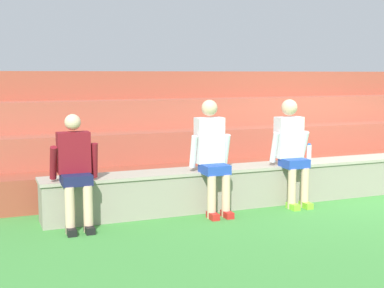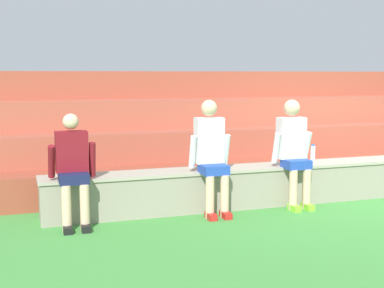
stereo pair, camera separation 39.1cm
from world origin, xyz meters
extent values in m
plane|color=#428E3D|center=(0.00, 0.00, 0.00)|extent=(80.00, 80.00, 0.00)
cube|color=gray|center=(0.00, 0.23, 0.27)|extent=(9.57, 0.46, 0.55)
cube|color=#ABA28E|center=(0.00, 0.23, 0.53)|extent=(9.61, 0.50, 0.04)
cube|color=#9B4430|center=(0.00, 1.04, 0.23)|extent=(11.65, 0.58, 0.47)
cube|color=#A6503B|center=(0.00, 1.63, 0.47)|extent=(11.65, 0.58, 0.93)
cube|color=#A9523E|center=(0.00, 2.21, 0.70)|extent=(11.65, 0.58, 1.40)
cube|color=#A04A35|center=(0.00, 2.79, 0.93)|extent=(11.65, 0.58, 1.86)
cylinder|color=beige|center=(-4.50, -0.24, 0.27)|extent=(0.11, 0.11, 0.55)
cylinder|color=beige|center=(-4.29, -0.24, 0.27)|extent=(0.11, 0.11, 0.55)
cube|color=black|center=(-4.50, -0.28, 0.04)|extent=(0.10, 0.22, 0.08)
cube|color=black|center=(-4.29, -0.28, 0.04)|extent=(0.10, 0.22, 0.08)
cube|color=#191E47|center=(-4.40, -0.09, 0.60)|extent=(0.34, 0.35, 0.12)
cube|color=maroon|center=(-4.40, 0.04, 0.90)|extent=(0.38, 0.20, 0.48)
sphere|color=beige|center=(-4.40, 0.04, 1.26)|extent=(0.19, 0.19, 0.19)
cylinder|color=maroon|center=(-4.64, 0.02, 0.79)|extent=(0.08, 0.23, 0.42)
cylinder|color=maroon|center=(-4.16, 0.02, 0.79)|extent=(0.08, 0.14, 0.43)
cylinder|color=beige|center=(-2.74, -0.23, 0.27)|extent=(0.11, 0.11, 0.55)
cylinder|color=beige|center=(-2.54, -0.23, 0.27)|extent=(0.11, 0.11, 0.55)
cube|color=red|center=(-2.74, -0.27, 0.04)|extent=(0.10, 0.22, 0.08)
cube|color=red|center=(-2.54, -0.27, 0.04)|extent=(0.10, 0.22, 0.08)
cube|color=#2347B2|center=(-2.64, -0.09, 0.60)|extent=(0.33, 0.34, 0.12)
cube|color=white|center=(-2.64, 0.08, 0.96)|extent=(0.36, 0.20, 0.60)
sphere|color=beige|center=(-2.64, 0.08, 1.38)|extent=(0.21, 0.21, 0.21)
cylinder|color=white|center=(-2.87, 0.06, 0.82)|extent=(0.08, 0.17, 0.43)
cylinder|color=white|center=(-2.40, 0.06, 0.82)|extent=(0.08, 0.18, 0.43)
cylinder|color=beige|center=(-1.53, -0.19, 0.27)|extent=(0.11, 0.11, 0.55)
cylinder|color=beige|center=(-1.33, -0.19, 0.27)|extent=(0.11, 0.11, 0.55)
cube|color=#8CD833|center=(-1.53, -0.23, 0.04)|extent=(0.10, 0.22, 0.08)
cube|color=#8CD833|center=(-1.33, -0.23, 0.04)|extent=(0.10, 0.22, 0.08)
cube|color=#2347B2|center=(-1.43, -0.07, 0.60)|extent=(0.34, 0.30, 0.12)
cube|color=white|center=(-1.43, 0.09, 0.94)|extent=(0.37, 0.20, 0.57)
sphere|color=beige|center=(-1.43, 0.09, 1.36)|extent=(0.22, 0.22, 0.22)
cylinder|color=white|center=(-1.67, 0.07, 0.81)|extent=(0.08, 0.17, 0.43)
cylinder|color=white|center=(-1.19, 0.07, 0.81)|extent=(0.08, 0.20, 0.43)
cylinder|color=silver|center=(-1.02, 0.18, 0.68)|extent=(0.07, 0.07, 0.25)
cylinder|color=blue|center=(-1.02, 0.18, 0.81)|extent=(0.04, 0.04, 0.02)
camera|label=1|loc=(-5.37, -6.20, 1.82)|focal=49.50mm
camera|label=2|loc=(-5.00, -6.33, 1.82)|focal=49.50mm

